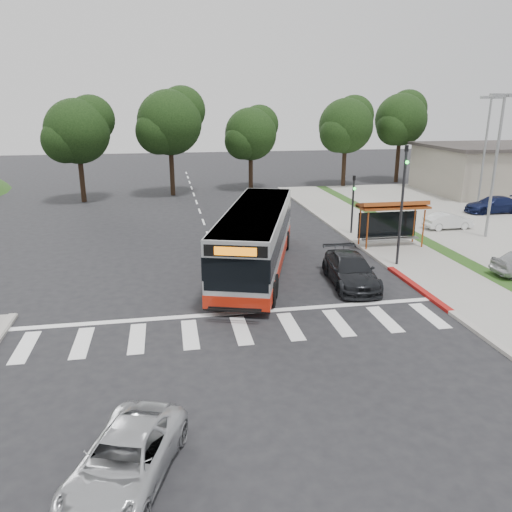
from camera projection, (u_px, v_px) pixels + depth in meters
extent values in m
plane|color=black|center=(226.00, 286.00, 24.29)|extent=(140.00, 140.00, 0.00)
cube|color=gray|center=(373.00, 234.00, 33.66)|extent=(4.00, 40.00, 0.12)
cube|color=#9E9991|center=(345.00, 236.00, 33.32)|extent=(0.30, 40.00, 0.15)
cube|color=maroon|center=(417.00, 288.00, 23.91)|extent=(0.32, 6.00, 0.15)
cube|color=gray|center=(499.00, 170.00, 49.43)|extent=(14.00, 10.00, 4.40)
cube|color=#383330|center=(503.00, 146.00, 48.74)|extent=(14.60, 10.60, 0.30)
cube|color=silver|center=(241.00, 330.00, 19.58)|extent=(18.00, 2.60, 0.01)
cylinder|color=#9C451A|center=(367.00, 231.00, 29.58)|extent=(0.10, 0.10, 2.30)
cylinder|color=#9C451A|center=(423.00, 229.00, 30.19)|extent=(0.10, 0.10, 2.30)
cylinder|color=#9C451A|center=(360.00, 226.00, 30.71)|extent=(0.10, 0.10, 2.30)
cylinder|color=#9C451A|center=(414.00, 224.00, 31.32)|extent=(0.10, 0.10, 2.30)
cube|color=#9C451A|center=(393.00, 207.00, 30.07)|extent=(4.20, 1.60, 0.12)
cube|color=#9C451A|center=(393.00, 204.00, 30.07)|extent=(4.20, 1.32, 0.51)
cube|color=black|center=(387.00, 224.00, 31.00)|extent=(3.80, 0.06, 1.60)
cube|color=gray|center=(390.00, 239.00, 30.66)|extent=(3.60, 0.40, 0.08)
cylinder|color=black|center=(402.00, 208.00, 26.37)|extent=(0.14, 0.14, 6.50)
imported|color=black|center=(406.00, 155.00, 25.57)|extent=(0.16, 0.20, 1.00)
sphere|color=#19E533|center=(407.00, 162.00, 25.50)|extent=(0.18, 0.18, 0.18)
cylinder|color=black|center=(353.00, 205.00, 33.33)|extent=(0.14, 0.14, 4.00)
imported|color=black|center=(354.00, 183.00, 32.89)|extent=(0.16, 0.20, 1.00)
sphere|color=#19E533|center=(355.00, 189.00, 32.82)|extent=(0.18, 0.18, 0.18)
cylinder|color=gray|center=(495.00, 168.00, 31.64)|extent=(0.18, 0.18, 9.00)
cube|color=gray|center=(497.00, 95.00, 30.25)|extent=(0.80, 0.35, 0.22)
cylinder|color=gray|center=(484.00, 152.00, 42.07)|extent=(0.18, 0.18, 9.00)
cube|color=gray|center=(486.00, 97.00, 40.68)|extent=(0.80, 0.35, 0.22)
cube|color=gray|center=(498.00, 97.00, 40.87)|extent=(0.80, 0.35, 0.22)
cylinder|color=black|center=(344.00, 165.00, 52.67)|extent=(0.44, 0.44, 4.40)
sphere|color=black|center=(346.00, 126.00, 51.50)|extent=(5.60, 5.60, 5.60)
sphere|color=black|center=(354.00, 116.00, 52.18)|extent=(4.20, 4.20, 4.20)
sphere|color=black|center=(339.00, 133.00, 50.88)|extent=(3.92, 3.92, 3.92)
cylinder|color=black|center=(397.00, 160.00, 55.71)|extent=(0.44, 0.44, 4.84)
sphere|color=black|center=(401.00, 120.00, 54.42)|extent=(5.60, 5.60, 5.60)
sphere|color=black|center=(408.00, 109.00, 55.07)|extent=(4.20, 4.20, 4.20)
sphere|color=black|center=(395.00, 127.00, 53.82)|extent=(3.92, 3.92, 3.92)
cylinder|color=black|center=(172.00, 170.00, 47.70)|extent=(0.44, 0.44, 4.84)
sphere|color=black|center=(170.00, 123.00, 46.40)|extent=(6.00, 6.00, 6.00)
sphere|color=black|center=(182.00, 110.00, 47.13)|extent=(4.50, 4.50, 4.50)
sphere|color=black|center=(159.00, 132.00, 45.75)|extent=(4.20, 4.20, 4.20)
cylinder|color=black|center=(251.00, 170.00, 51.07)|extent=(0.44, 0.44, 3.96)
sphere|color=black|center=(251.00, 134.00, 50.01)|extent=(5.20, 5.20, 5.20)
sphere|color=black|center=(259.00, 124.00, 50.66)|extent=(3.90, 3.90, 3.90)
sphere|color=black|center=(243.00, 141.00, 49.43)|extent=(3.64, 3.64, 3.64)
cylinder|color=black|center=(82.00, 177.00, 44.52)|extent=(0.44, 0.44, 4.40)
sphere|color=black|center=(77.00, 131.00, 43.35)|extent=(5.60, 5.60, 5.60)
sphere|color=black|center=(91.00, 119.00, 44.03)|extent=(4.20, 4.20, 4.20)
sphere|color=black|center=(65.00, 140.00, 42.73)|extent=(3.92, 3.92, 3.92)
imported|color=white|center=(265.00, 286.00, 21.93)|extent=(0.64, 0.46, 1.66)
imported|color=black|center=(351.00, 270.00, 24.34)|extent=(2.47, 5.18, 1.46)
imported|color=#B6B8BC|center=(125.00, 460.00, 11.58)|extent=(3.28, 4.70, 1.19)
imported|color=silver|center=(448.00, 221.00, 34.87)|extent=(3.43, 1.30, 1.12)
imported|color=#121940|center=(493.00, 205.00, 39.97)|extent=(4.50, 1.85, 1.30)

